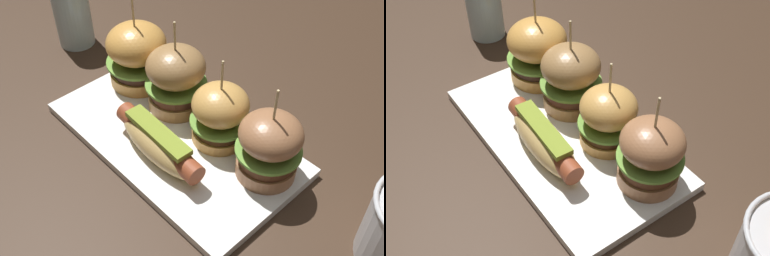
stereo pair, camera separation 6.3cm
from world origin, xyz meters
TOP-DOWN VIEW (x-y plane):
  - ground_plane at (0.00, 0.00)m, footprint 3.00×3.00m
  - platter_main at (0.00, 0.00)m, footprint 0.37×0.20m
  - hot_dog at (0.02, -0.04)m, footprint 0.16×0.06m
  - slider_far_left at (-0.14, 0.04)m, footprint 0.10×0.10m
  - slider_center_left at (-0.05, 0.05)m, footprint 0.09×0.09m
  - slider_center_right at (0.05, 0.04)m, footprint 0.08×0.08m
  - slider_far_right at (0.14, 0.04)m, footprint 0.09×0.09m
  - water_glass at (-0.32, 0.04)m, footprint 0.07×0.07m

SIDE VIEW (x-z plane):
  - ground_plane at x=0.00m, z-range 0.00..0.00m
  - platter_main at x=0.00m, z-range 0.00..0.01m
  - hot_dog at x=0.02m, z-range 0.01..0.06m
  - slider_center_right at x=0.05m, z-range -0.01..0.13m
  - slider_far_right at x=0.14m, z-range -0.01..0.13m
  - water_glass at x=-0.32m, z-range 0.00..0.13m
  - slider_center_left at x=-0.05m, z-range -0.01..0.14m
  - slider_far_left at x=-0.14m, z-range -0.01..0.14m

